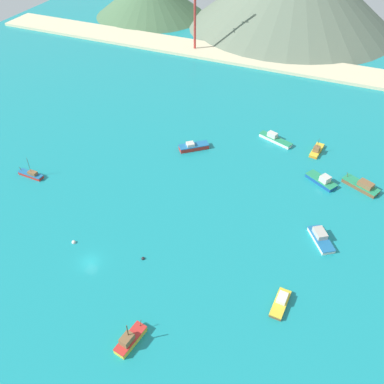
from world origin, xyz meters
name	(u,v)px	position (x,y,z in m)	size (l,w,h in m)	color
ground	(152,184)	(0.00, 30.00, -0.25)	(260.00, 280.00, 0.50)	teal
fishing_boat_0	(321,238)	(45.78, 26.63, 0.82)	(7.45, 8.79, 2.24)	silver
fishing_boat_2	(362,185)	(52.53, 49.97, 0.91)	(10.25, 7.11, 2.51)	brown
fishing_boat_3	(322,180)	(42.41, 48.10, 0.87)	(9.11, 7.19, 2.70)	#14478C
fishing_boat_4	(193,147)	(4.10, 49.29, 0.84)	(8.74, 7.95, 2.31)	red
fishing_boat_5	(281,303)	(41.46, 5.76, 0.68)	(2.91, 7.32, 1.86)	brown
fishing_boat_6	(31,174)	(-32.04, 19.49, 0.68)	(7.68, 2.21, 6.25)	red
fishing_boat_8	(130,340)	(17.75, -13.26, 1.03)	(3.56, 7.40, 5.93)	gold
fishing_boat_9	(317,150)	(38.51, 61.99, 0.75)	(3.29, 7.92, 5.06)	orange
fishing_boat_10	(275,139)	(25.55, 62.99, 0.82)	(11.09, 6.01, 2.53)	silver
buoy_0	(143,258)	(10.41, 5.44, 0.14)	(0.78, 0.78, 0.78)	#232328
buoy_1	(74,242)	(-6.66, 3.41, 0.16)	(0.94, 0.94, 0.94)	silver
beach_strip	(249,58)	(0.00, 119.55, 0.60)	(247.00, 17.19, 1.20)	beige
radio_tower	(195,8)	(-24.52, 118.50, 17.94)	(3.52, 2.81, 35.18)	#B7332D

